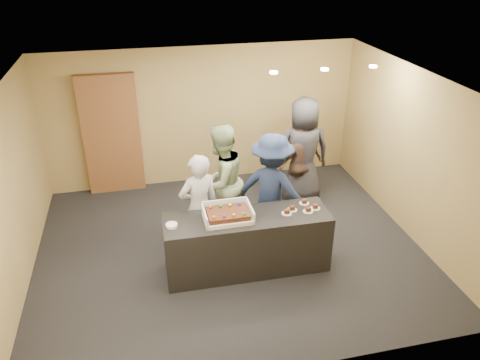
# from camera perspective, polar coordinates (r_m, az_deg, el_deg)

# --- Properties ---
(room) EXTENTS (6.04, 6.00, 2.70)m
(room) POSITION_cam_1_polar(r_m,az_deg,el_deg) (6.91, -1.42, 0.91)
(room) COLOR black
(room) RESTS_ON ground
(serving_counter) EXTENTS (2.41, 0.73, 0.90)m
(serving_counter) POSITION_cam_1_polar(r_m,az_deg,el_deg) (6.93, 0.86, -7.68)
(serving_counter) COLOR black
(serving_counter) RESTS_ON floor
(storage_cabinet) EXTENTS (1.05, 0.15, 2.31)m
(storage_cabinet) POSITION_cam_1_polar(r_m,az_deg,el_deg) (9.10, -15.37, 5.31)
(storage_cabinet) COLOR brown
(storage_cabinet) RESTS_ON floor
(cake_box) EXTENTS (0.68, 0.47, 0.20)m
(cake_box) POSITION_cam_1_polar(r_m,az_deg,el_deg) (6.62, -1.53, -4.37)
(cake_box) COLOR white
(cake_box) RESTS_ON serving_counter
(sheet_cake) EXTENTS (0.58, 0.40, 0.11)m
(sheet_cake) POSITION_cam_1_polar(r_m,az_deg,el_deg) (6.58, -1.50, -4.10)
(sheet_cake) COLOR #3B1D0D
(sheet_cake) RESTS_ON cake_box
(plate_stack) EXTENTS (0.16, 0.16, 0.04)m
(plate_stack) POSITION_cam_1_polar(r_m,az_deg,el_deg) (6.53, -8.34, -5.48)
(plate_stack) COLOR white
(plate_stack) RESTS_ON serving_counter
(slice_a) EXTENTS (0.15, 0.15, 0.07)m
(slice_a) POSITION_cam_1_polar(r_m,az_deg,el_deg) (6.78, 5.72, -3.94)
(slice_a) COLOR white
(slice_a) RESTS_ON serving_counter
(slice_b) EXTENTS (0.15, 0.15, 0.07)m
(slice_b) POSITION_cam_1_polar(r_m,az_deg,el_deg) (6.87, 6.37, -3.49)
(slice_b) COLOR white
(slice_b) RESTS_ON serving_counter
(slice_c) EXTENTS (0.15, 0.15, 0.07)m
(slice_c) POSITION_cam_1_polar(r_m,az_deg,el_deg) (6.86, 8.30, -3.65)
(slice_c) COLOR white
(slice_c) RESTS_ON serving_counter
(slice_d) EXTENTS (0.15, 0.15, 0.07)m
(slice_d) POSITION_cam_1_polar(r_m,az_deg,el_deg) (7.06, 7.84, -2.68)
(slice_d) COLOR white
(slice_d) RESTS_ON serving_counter
(slice_e) EXTENTS (0.15, 0.15, 0.07)m
(slice_e) POSITION_cam_1_polar(r_m,az_deg,el_deg) (6.96, 9.16, -3.27)
(slice_e) COLOR white
(slice_e) RESTS_ON serving_counter
(person_server_grey) EXTENTS (0.71, 0.56, 1.71)m
(person_server_grey) POSITION_cam_1_polar(r_m,az_deg,el_deg) (7.02, -5.00, -3.32)
(person_server_grey) COLOR #A5A6AA
(person_server_grey) RESTS_ON floor
(person_sage_man) EXTENTS (1.17, 1.13, 1.90)m
(person_sage_man) POSITION_cam_1_polar(r_m,az_deg,el_deg) (7.51, -2.35, -0.22)
(person_sage_man) COLOR #8FA478
(person_sage_man) RESTS_ON floor
(person_navy_man) EXTENTS (1.36, 1.24, 1.84)m
(person_navy_man) POSITION_cam_1_polar(r_m,az_deg,el_deg) (7.37, 3.87, -1.11)
(person_navy_man) COLOR #1A2643
(person_navy_man) RESTS_ON floor
(person_brown_extra) EXTENTS (1.01, 0.67, 1.59)m
(person_brown_extra) POSITION_cam_1_polar(r_m,az_deg,el_deg) (8.52, 7.34, 1.92)
(person_brown_extra) COLOR brown
(person_brown_extra) RESTS_ON floor
(person_dark_suit) EXTENTS (1.01, 0.69, 2.01)m
(person_dark_suit) POSITION_cam_1_polar(r_m,az_deg,el_deg) (8.50, 7.66, 3.41)
(person_dark_suit) COLOR #29282E
(person_dark_suit) RESTS_ON floor
(ceiling_spotlights) EXTENTS (1.72, 0.12, 0.03)m
(ceiling_spotlights) POSITION_cam_1_polar(r_m,az_deg,el_deg) (7.35, 10.27, 13.14)
(ceiling_spotlights) COLOR #FFEAC6
(ceiling_spotlights) RESTS_ON ceiling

